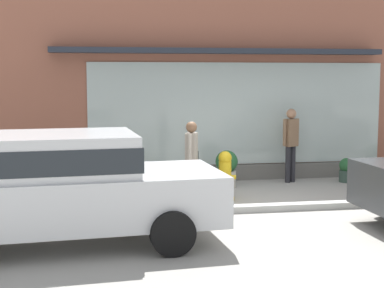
{
  "coord_description": "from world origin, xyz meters",
  "views": [
    {
      "loc": [
        -2.89,
        -10.06,
        2.43
      ],
      "look_at": [
        -0.94,
        1.2,
        1.08
      ],
      "focal_mm": 54.13,
      "sensor_mm": 36.0,
      "label": 1
    }
  ],
  "objects_px": {
    "potted_plant_window_center": "(57,176)",
    "potted_plant_trailing_edge": "(138,169)",
    "potted_plant_low_front": "(347,170)",
    "parked_car_silver": "(56,183)",
    "pedestrian_passerby": "(291,139)",
    "potted_plant_near_hydrant": "(10,175)",
    "pedestrian_with_handbag": "(192,157)",
    "potted_plant_by_entrance": "(227,168)",
    "fire_hydrant": "(225,176)"
  },
  "relations": [
    {
      "from": "pedestrian_with_handbag",
      "to": "potted_plant_window_center",
      "type": "relative_size",
      "value": 2.47
    },
    {
      "from": "parked_car_silver",
      "to": "potted_plant_near_hydrant",
      "type": "bearing_deg",
      "value": 101.97
    },
    {
      "from": "pedestrian_with_handbag",
      "to": "potted_plant_by_entrance",
      "type": "xyz_separation_m",
      "value": [
        1.02,
        1.43,
        -0.47
      ]
    },
    {
      "from": "parked_car_silver",
      "to": "pedestrian_with_handbag",
      "type": "bearing_deg",
      "value": 40.83
    },
    {
      "from": "potted_plant_low_front",
      "to": "pedestrian_passerby",
      "type": "bearing_deg",
      "value": 171.0
    },
    {
      "from": "potted_plant_low_front",
      "to": "potted_plant_by_entrance",
      "type": "xyz_separation_m",
      "value": [
        -2.87,
        -0.16,
        0.16
      ]
    },
    {
      "from": "fire_hydrant",
      "to": "potted_plant_trailing_edge",
      "type": "bearing_deg",
      "value": 135.34
    },
    {
      "from": "pedestrian_passerby",
      "to": "potted_plant_window_center",
      "type": "xyz_separation_m",
      "value": [
        -5.21,
        -0.23,
        -0.66
      ]
    },
    {
      "from": "pedestrian_with_handbag",
      "to": "potted_plant_trailing_edge",
      "type": "distance_m",
      "value": 2.04
    },
    {
      "from": "potted_plant_low_front",
      "to": "potted_plant_by_entrance",
      "type": "height_order",
      "value": "potted_plant_by_entrance"
    },
    {
      "from": "potted_plant_trailing_edge",
      "to": "potted_plant_low_front",
      "type": "relative_size",
      "value": 1.51
    },
    {
      "from": "potted_plant_near_hydrant",
      "to": "potted_plant_by_entrance",
      "type": "height_order",
      "value": "potted_plant_by_entrance"
    },
    {
      "from": "potted_plant_low_front",
      "to": "potted_plant_by_entrance",
      "type": "distance_m",
      "value": 2.88
    },
    {
      "from": "potted_plant_trailing_edge",
      "to": "potted_plant_window_center",
      "type": "bearing_deg",
      "value": -173.55
    },
    {
      "from": "fire_hydrant",
      "to": "pedestrian_passerby",
      "type": "distance_m",
      "value": 2.55
    },
    {
      "from": "pedestrian_with_handbag",
      "to": "potted_plant_low_front",
      "type": "height_order",
      "value": "pedestrian_with_handbag"
    },
    {
      "from": "fire_hydrant",
      "to": "pedestrian_with_handbag",
      "type": "distance_m",
      "value": 0.83
    },
    {
      "from": "potted_plant_low_front",
      "to": "parked_car_silver",
      "type": "bearing_deg",
      "value": -147.63
    },
    {
      "from": "pedestrian_passerby",
      "to": "potted_plant_near_hydrant",
      "type": "distance_m",
      "value": 6.21
    },
    {
      "from": "pedestrian_passerby",
      "to": "potted_plant_trailing_edge",
      "type": "height_order",
      "value": "pedestrian_passerby"
    },
    {
      "from": "parked_car_silver",
      "to": "potted_plant_window_center",
      "type": "xyz_separation_m",
      "value": [
        -0.23,
        3.95,
        -0.58
      ]
    },
    {
      "from": "fire_hydrant",
      "to": "parked_car_silver",
      "type": "bearing_deg",
      "value": -140.17
    },
    {
      "from": "potted_plant_trailing_edge",
      "to": "fire_hydrant",
      "type": "bearing_deg",
      "value": -44.66
    },
    {
      "from": "parked_car_silver",
      "to": "potted_plant_by_entrance",
      "type": "height_order",
      "value": "parked_car_silver"
    },
    {
      "from": "potted_plant_window_center",
      "to": "potted_plant_near_hydrant",
      "type": "xyz_separation_m",
      "value": [
        -0.96,
        0.16,
        0.02
      ]
    },
    {
      "from": "potted_plant_low_front",
      "to": "potted_plant_near_hydrant",
      "type": "distance_m",
      "value": 7.46
    },
    {
      "from": "potted_plant_window_center",
      "to": "potted_plant_low_front",
      "type": "xyz_separation_m",
      "value": [
        6.5,
        0.03,
        -0.05
      ]
    },
    {
      "from": "pedestrian_with_handbag",
      "to": "potted_plant_by_entrance",
      "type": "distance_m",
      "value": 1.82
    },
    {
      "from": "pedestrian_with_handbag",
      "to": "potted_plant_trailing_edge",
      "type": "relative_size",
      "value": 1.87
    },
    {
      "from": "fire_hydrant",
      "to": "parked_car_silver",
      "type": "relative_size",
      "value": 0.21
    },
    {
      "from": "parked_car_silver",
      "to": "potted_plant_near_hydrant",
      "type": "height_order",
      "value": "parked_car_silver"
    },
    {
      "from": "fire_hydrant",
      "to": "potted_plant_window_center",
      "type": "height_order",
      "value": "fire_hydrant"
    },
    {
      "from": "pedestrian_passerby",
      "to": "potted_plant_low_front",
      "type": "distance_m",
      "value": 1.48
    },
    {
      "from": "pedestrian_passerby",
      "to": "potted_plant_by_entrance",
      "type": "bearing_deg",
      "value": 167.99
    },
    {
      "from": "potted_plant_by_entrance",
      "to": "pedestrian_with_handbag",
      "type": "bearing_deg",
      "value": -125.41
    },
    {
      "from": "potted_plant_window_center",
      "to": "fire_hydrant",
      "type": "bearing_deg",
      "value": -22.69
    },
    {
      "from": "potted_plant_trailing_edge",
      "to": "potted_plant_near_hydrant",
      "type": "height_order",
      "value": "potted_plant_trailing_edge"
    },
    {
      "from": "pedestrian_passerby",
      "to": "potted_plant_window_center",
      "type": "relative_size",
      "value": 2.66
    },
    {
      "from": "potted_plant_near_hydrant",
      "to": "potted_plant_low_front",
      "type": "bearing_deg",
      "value": -1.01
    },
    {
      "from": "pedestrian_with_handbag",
      "to": "potted_plant_trailing_edge",
      "type": "bearing_deg",
      "value": 47.04
    },
    {
      "from": "parked_car_silver",
      "to": "potted_plant_low_front",
      "type": "relative_size",
      "value": 8.41
    },
    {
      "from": "fire_hydrant",
      "to": "potted_plant_by_entrance",
      "type": "xyz_separation_m",
      "value": [
        0.32,
        1.25,
        -0.04
      ]
    },
    {
      "from": "fire_hydrant",
      "to": "potted_plant_trailing_edge",
      "type": "height_order",
      "value": "fire_hydrant"
    },
    {
      "from": "potted_plant_window_center",
      "to": "potted_plant_trailing_edge",
      "type": "relative_size",
      "value": 0.75
    },
    {
      "from": "potted_plant_trailing_edge",
      "to": "potted_plant_by_entrance",
      "type": "bearing_deg",
      "value": -9.56
    },
    {
      "from": "parked_car_silver",
      "to": "potted_plant_window_center",
      "type": "height_order",
      "value": "parked_car_silver"
    },
    {
      "from": "potted_plant_by_entrance",
      "to": "potted_plant_low_front",
      "type": "bearing_deg",
      "value": 3.11
    },
    {
      "from": "fire_hydrant",
      "to": "parked_car_silver",
      "type": "xyz_separation_m",
      "value": [
        -3.07,
        -2.56,
        0.44
      ]
    },
    {
      "from": "potted_plant_window_center",
      "to": "potted_plant_trailing_edge",
      "type": "height_order",
      "value": "potted_plant_trailing_edge"
    },
    {
      "from": "pedestrian_with_handbag",
      "to": "pedestrian_passerby",
      "type": "relative_size",
      "value": 0.93
    }
  ]
}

